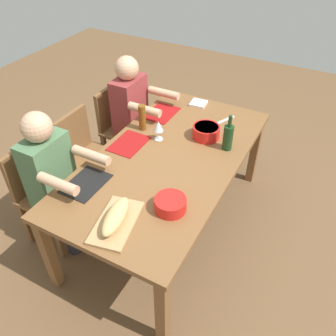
{
  "coord_description": "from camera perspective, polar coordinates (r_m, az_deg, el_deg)",
  "views": [
    {
      "loc": [
        -1.82,
        -0.97,
        2.32
      ],
      "look_at": [
        0.0,
        0.0,
        0.63
      ],
      "focal_mm": 37.04,
      "sensor_mm": 36.0,
      "label": 1
    }
  ],
  "objects": [
    {
      "name": "bread_loaf",
      "position": [
        2.09,
        -8.62,
        -7.84
      ],
      "size": [
        0.34,
        0.17,
        0.09
      ],
      "primitive_type": "ellipsoid",
      "rotation": [
        0.0,
        0.0,
        0.2
      ],
      "color": "tan",
      "rests_on": "cutting_board"
    },
    {
      "name": "serving_bowl_fruit",
      "position": [
        2.16,
        0.4,
        -5.87
      ],
      "size": [
        0.2,
        0.2,
        0.09
      ],
      "color": "red",
      "rests_on": "dining_table"
    },
    {
      "name": "beer_bottle",
      "position": [
        2.86,
        -4.25,
        8.28
      ],
      "size": [
        0.06,
        0.06,
        0.22
      ],
      "primitive_type": "cylinder",
      "color": "brown",
      "rests_on": "dining_table"
    },
    {
      "name": "placemat_far_right",
      "position": [
        3.13,
        -1.05,
        9.03
      ],
      "size": [
        0.32,
        0.23,
        0.01
      ],
      "primitive_type": "cube",
      "color": "maroon",
      "rests_on": "dining_table"
    },
    {
      "name": "carving_knife",
      "position": [
        3.06,
        9.27,
        7.75
      ],
      "size": [
        0.22,
        0.12,
        0.01
      ],
      "primitive_type": "cube",
      "rotation": [
        0.0,
        0.0,
        2.71
      ],
      "color": "silver",
      "rests_on": "dining_table"
    },
    {
      "name": "ground_plane",
      "position": [
        3.11,
        0.0,
        -9.01
      ],
      "size": [
        8.0,
        8.0,
        0.0
      ],
      "primitive_type": "plane",
      "color": "brown"
    },
    {
      "name": "wine_bottle",
      "position": [
        2.66,
        9.85,
        5.07
      ],
      "size": [
        0.08,
        0.08,
        0.29
      ],
      "color": "#193819",
      "rests_on": "dining_table"
    },
    {
      "name": "placemat_far_left",
      "position": [
        2.43,
        -13.34,
        -2.5
      ],
      "size": [
        0.32,
        0.23,
        0.01
      ],
      "primitive_type": "cube",
      "color": "black",
      "rests_on": "dining_table"
    },
    {
      "name": "cutting_board",
      "position": [
        2.13,
        -8.48,
        -8.85
      ],
      "size": [
        0.44,
        0.3,
        0.02
      ],
      "primitive_type": "cube",
      "rotation": [
        0.0,
        0.0,
        0.2
      ],
      "color": "tan",
      "rests_on": "dining_table"
    },
    {
      "name": "napkin_stack",
      "position": [
        3.27,
        5.02,
        10.54
      ],
      "size": [
        0.15,
        0.15,
        0.02
      ],
      "primitive_type": "cube",
      "rotation": [
        0.0,
        0.0,
        0.08
      ],
      "color": "white",
      "rests_on": "dining_table"
    },
    {
      "name": "chair_far_right",
      "position": [
        3.49,
        -7.99,
        7.13
      ],
      "size": [
        0.4,
        0.4,
        0.85
      ],
      "color": "brown",
      "rests_on": "ground_plane"
    },
    {
      "name": "wine_glass",
      "position": [
        2.72,
        -1.59,
        6.77
      ],
      "size": [
        0.08,
        0.08,
        0.17
      ],
      "color": "silver",
      "rests_on": "dining_table"
    },
    {
      "name": "chair_far_left",
      "position": [
        2.88,
        -20.03,
        -3.25
      ],
      "size": [
        0.4,
        0.4,
        0.85
      ],
      "color": "brown",
      "rests_on": "ground_plane"
    },
    {
      "name": "dining_table",
      "position": [
        2.65,
        0.0,
        0.61
      ],
      "size": [
        1.94,
        1.02,
        0.74
      ],
      "color": "brown",
      "rests_on": "ground_plane"
    },
    {
      "name": "diner_far_left",
      "position": [
        2.63,
        -18.22,
        -1.13
      ],
      "size": [
        0.41,
        0.53,
        1.2
      ],
      "color": "#2D2D38",
      "rests_on": "ground_plane"
    },
    {
      "name": "placemat_far_center",
      "position": [
        2.75,
        -6.45,
        4.02
      ],
      "size": [
        0.32,
        0.23,
        0.01
      ],
      "primitive_type": "cube",
      "color": "maroon",
      "rests_on": "dining_table"
    },
    {
      "name": "serving_bowl_pasta",
      "position": [
        2.79,
        6.29,
        6.05
      ],
      "size": [
        0.22,
        0.22,
        0.1
      ],
      "color": "red",
      "rests_on": "dining_table"
    },
    {
      "name": "chair_far_center",
      "position": [
        3.15,
        -13.45,
        2.45
      ],
      "size": [
        0.4,
        0.4,
        0.85
      ],
      "color": "brown",
      "rests_on": "ground_plane"
    },
    {
      "name": "diner_far_right",
      "position": [
        3.29,
        -5.66,
        9.54
      ],
      "size": [
        0.41,
        0.53,
        1.2
      ],
      "color": "#2D2D38",
      "rests_on": "ground_plane"
    }
  ]
}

